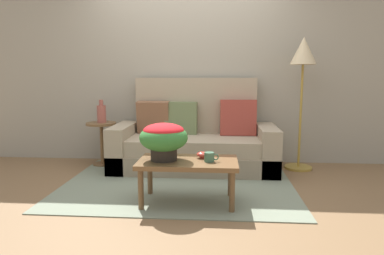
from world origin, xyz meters
TOP-DOWN VIEW (x-y plane):
  - ground_plane at (0.00, 0.00)m, footprint 14.00×14.00m
  - wall_back at (0.00, 1.18)m, footprint 6.40×0.12m
  - area_rug at (0.00, 0.04)m, footprint 2.48×1.92m
  - couch at (0.13, 0.72)m, footprint 2.04×0.86m
  - coffee_table at (0.16, -0.53)m, footprint 0.91×0.52m
  - side_table at (-1.10, 0.77)m, footprint 0.39×0.39m
  - floor_lamp at (1.46, 0.79)m, footprint 0.34×0.34m
  - potted_plant at (-0.06, -0.55)m, footprint 0.44×0.44m
  - coffee_mug at (0.36, -0.57)m, footprint 0.13×0.09m
  - snack_bowl at (0.29, -0.44)m, footprint 0.11×0.11m
  - table_vase at (-1.09, 0.79)m, footprint 0.12×0.12m

SIDE VIEW (x-z plane):
  - ground_plane at x=0.00m, z-range 0.00..0.00m
  - area_rug at x=0.00m, z-range 0.00..0.01m
  - couch at x=0.13m, z-range -0.24..0.91m
  - coffee_table at x=0.16m, z-range 0.15..0.57m
  - side_table at x=-1.10m, z-range 0.11..0.68m
  - snack_bowl at x=0.29m, z-range 0.42..0.48m
  - coffee_mug at x=0.36m, z-range 0.41..0.50m
  - potted_plant at x=-0.06m, z-range 0.45..0.80m
  - table_vase at x=-1.09m, z-range 0.54..0.84m
  - floor_lamp at x=1.46m, z-range 0.50..2.15m
  - wall_back at x=0.00m, z-range 0.00..2.68m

